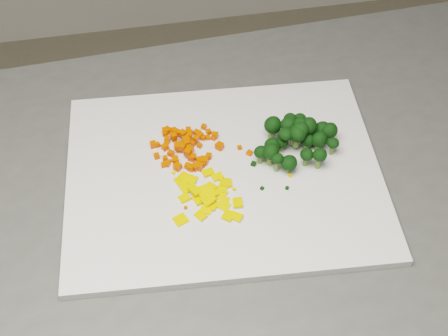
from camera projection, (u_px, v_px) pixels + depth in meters
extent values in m
cube|color=#4A4A48|center=(238.00, 322.00, 1.30)|extent=(1.10, 0.80, 0.90)
cube|color=silver|center=(224.00, 175.00, 0.97)|extent=(0.51, 0.41, 0.01)
cube|color=#E53B02|center=(214.00, 138.00, 1.00)|extent=(0.01, 0.01, 0.01)
cube|color=#E53B02|center=(172.00, 135.00, 1.01)|extent=(0.01, 0.01, 0.01)
cube|color=#E53B02|center=(196.00, 139.00, 0.99)|extent=(0.01, 0.01, 0.01)
cube|color=#E53B02|center=(187.00, 142.00, 0.98)|extent=(0.01, 0.01, 0.01)
cube|color=#E53B02|center=(190.00, 141.00, 1.00)|extent=(0.01, 0.01, 0.01)
cube|color=#E53B02|center=(208.00, 138.00, 1.00)|extent=(0.01, 0.01, 0.01)
cube|color=#E53B02|center=(182.00, 146.00, 0.98)|extent=(0.01, 0.01, 0.01)
cube|color=#E53B02|center=(174.00, 138.00, 1.00)|extent=(0.01, 0.01, 0.01)
cube|color=#E53B02|center=(215.00, 135.00, 1.00)|extent=(0.01, 0.01, 0.01)
cube|color=#E53B02|center=(153.00, 144.00, 0.99)|extent=(0.01, 0.01, 0.01)
cube|color=#E53B02|center=(192.00, 143.00, 0.99)|extent=(0.01, 0.01, 0.01)
cube|color=#E53B02|center=(163.00, 165.00, 0.97)|extent=(0.01, 0.01, 0.01)
cube|color=#E53B02|center=(187.00, 152.00, 0.98)|extent=(0.01, 0.01, 0.01)
cube|color=#E53B02|center=(209.00, 132.00, 1.01)|extent=(0.01, 0.01, 0.01)
cube|color=#E53B02|center=(165.00, 133.00, 1.01)|extent=(0.01, 0.01, 0.01)
cube|color=#E53B02|center=(220.00, 146.00, 0.99)|extent=(0.01, 0.01, 0.01)
cube|color=#E53B02|center=(198.00, 166.00, 0.96)|extent=(0.01, 0.01, 0.01)
cube|color=#E53B02|center=(158.00, 145.00, 0.99)|extent=(0.01, 0.01, 0.01)
cube|color=#E53B02|center=(219.00, 146.00, 0.99)|extent=(0.01, 0.01, 0.01)
cube|color=#E53B02|center=(189.00, 137.00, 0.99)|extent=(0.01, 0.01, 0.01)
cube|color=#E53B02|center=(188.00, 152.00, 0.97)|extent=(0.01, 0.01, 0.01)
cube|color=#E53B02|center=(182.00, 147.00, 0.98)|extent=(0.01, 0.01, 0.01)
cube|color=#E53B02|center=(171.00, 131.00, 1.01)|extent=(0.01, 0.01, 0.01)
cube|color=#E53B02|center=(189.00, 133.00, 1.01)|extent=(0.01, 0.01, 0.01)
cube|color=#E53B02|center=(189.00, 135.00, 0.99)|extent=(0.01, 0.01, 0.01)
cube|color=#E53B02|center=(202.00, 161.00, 0.97)|extent=(0.01, 0.01, 0.01)
cube|color=#E53B02|center=(200.00, 165.00, 0.97)|extent=(0.01, 0.01, 0.01)
cube|color=#E53B02|center=(191.00, 150.00, 0.97)|extent=(0.01, 0.01, 0.01)
cube|color=#E53B02|center=(187.00, 143.00, 0.98)|extent=(0.01, 0.01, 0.01)
cube|color=#E53B02|center=(165.00, 147.00, 0.99)|extent=(0.01, 0.01, 0.01)
cube|color=#E53B02|center=(186.00, 140.00, 0.99)|extent=(0.01, 0.01, 0.01)
cube|color=#E53B02|center=(171.00, 153.00, 0.98)|extent=(0.01, 0.01, 0.01)
cube|color=#E53B02|center=(174.00, 136.00, 0.99)|extent=(0.01, 0.01, 0.01)
cube|color=#E53B02|center=(189.00, 148.00, 0.98)|extent=(0.01, 0.01, 0.01)
cube|color=#E53B02|center=(167.00, 139.00, 1.00)|extent=(0.01, 0.01, 0.01)
cube|color=#E53B02|center=(177.00, 146.00, 0.99)|extent=(0.01, 0.01, 0.01)
cube|color=#E53B02|center=(167.00, 130.00, 1.01)|extent=(0.01, 0.01, 0.01)
cube|color=#E53B02|center=(165.00, 134.00, 1.01)|extent=(0.01, 0.01, 0.01)
cube|color=#E53B02|center=(175.00, 161.00, 0.97)|extent=(0.01, 0.01, 0.01)
cube|color=#E53B02|center=(203.00, 164.00, 0.97)|extent=(0.01, 0.01, 0.01)
cube|color=#E53B02|center=(203.00, 138.00, 1.00)|extent=(0.01, 0.01, 0.01)
cube|color=#E53B02|center=(178.00, 167.00, 0.96)|extent=(0.01, 0.01, 0.01)
cube|color=#E53B02|center=(167.00, 164.00, 0.97)|extent=(0.01, 0.01, 0.01)
cube|color=#E53B02|center=(200.00, 135.00, 1.00)|extent=(0.01, 0.01, 0.01)
cube|color=#E53B02|center=(165.00, 158.00, 0.97)|extent=(0.01, 0.01, 0.01)
cube|color=#E53B02|center=(196.00, 167.00, 0.96)|extent=(0.01, 0.01, 0.01)
cube|color=#E53B02|center=(199.00, 167.00, 0.96)|extent=(0.01, 0.01, 0.01)
cube|color=#E53B02|center=(166.00, 143.00, 0.99)|extent=(0.01, 0.01, 0.01)
cube|color=#E53B02|center=(188.00, 130.00, 1.01)|extent=(0.01, 0.01, 0.01)
cube|color=#E53B02|center=(179.00, 133.00, 1.01)|extent=(0.01, 0.01, 0.01)
cube|color=#E53B02|center=(192.00, 158.00, 0.97)|extent=(0.01, 0.01, 0.01)
cube|color=#E53B02|center=(183.00, 134.00, 0.99)|extent=(0.01, 0.01, 0.01)
cube|color=#E53B02|center=(153.00, 146.00, 0.99)|extent=(0.01, 0.01, 0.01)
cube|color=#E53B02|center=(174.00, 138.00, 1.00)|extent=(0.01, 0.01, 0.01)
cube|color=#E53B02|center=(188.00, 167.00, 0.96)|extent=(0.01, 0.01, 0.01)
cube|color=#E53B02|center=(192.00, 157.00, 0.97)|extent=(0.01, 0.01, 0.01)
cube|color=#E53B02|center=(180.00, 144.00, 0.98)|extent=(0.01, 0.01, 0.01)
cube|color=#E53B02|center=(175.00, 131.00, 1.01)|extent=(0.01, 0.01, 0.01)
cube|color=#E53B02|center=(209.00, 156.00, 0.98)|extent=(0.01, 0.01, 0.01)
cube|color=#E53B02|center=(200.00, 146.00, 0.99)|extent=(0.01, 0.01, 0.01)
cube|color=#E53B02|center=(197.00, 133.00, 1.01)|extent=(0.01, 0.01, 0.01)
cube|color=#E53B02|center=(178.00, 147.00, 0.98)|extent=(0.01, 0.01, 0.01)
cube|color=#E53B02|center=(178.00, 148.00, 0.99)|extent=(0.01, 0.01, 0.01)
cube|color=#E53B02|center=(157.00, 156.00, 0.98)|extent=(0.01, 0.01, 0.01)
cube|color=#E53B02|center=(188.00, 166.00, 0.96)|extent=(0.01, 0.01, 0.01)
cube|color=#E53B02|center=(199.00, 160.00, 0.97)|extent=(0.01, 0.01, 0.01)
cube|color=#E53B02|center=(200.00, 161.00, 0.97)|extent=(0.01, 0.01, 0.01)
cube|color=#E53B02|center=(183.00, 147.00, 0.98)|extent=(0.01, 0.01, 0.01)
cube|color=#E53B02|center=(175.00, 158.00, 0.97)|extent=(0.01, 0.01, 0.01)
cube|color=#E53B02|center=(204.00, 127.00, 1.02)|extent=(0.01, 0.01, 0.01)
cube|color=#E53B02|center=(191.00, 168.00, 0.96)|extent=(0.01, 0.01, 0.01)
cube|color=#E53B02|center=(206.00, 159.00, 0.97)|extent=(0.01, 0.01, 0.01)
cube|color=#E53B02|center=(204.00, 161.00, 0.97)|extent=(0.01, 0.01, 0.01)
cube|color=#E53B02|center=(165.00, 131.00, 1.01)|extent=(0.01, 0.01, 0.01)
cube|color=#FBB80D|center=(228.00, 216.00, 0.90)|extent=(0.02, 0.02, 0.01)
cube|color=#FBB80D|center=(220.00, 194.00, 0.93)|extent=(0.03, 0.03, 0.01)
cube|color=#FBB80D|center=(206.00, 210.00, 0.91)|extent=(0.02, 0.02, 0.01)
cube|color=#FBB80D|center=(222.00, 189.00, 0.94)|extent=(0.02, 0.02, 0.01)
cube|color=#FBB80D|center=(181.00, 220.00, 0.90)|extent=(0.02, 0.02, 0.00)
cube|color=#FBB80D|center=(188.00, 183.00, 0.94)|extent=(0.03, 0.03, 0.01)
cube|color=#FBB80D|center=(182.00, 177.00, 0.95)|extent=(0.02, 0.02, 0.01)
cube|color=#FBB80D|center=(204.00, 188.00, 0.93)|extent=(0.02, 0.02, 0.01)
cube|color=#FBB80D|center=(223.00, 205.00, 0.92)|extent=(0.02, 0.02, 0.01)
cube|color=#FBB80D|center=(218.00, 177.00, 0.95)|extent=(0.02, 0.02, 0.01)
cube|color=#FBB80D|center=(184.00, 198.00, 0.93)|extent=(0.02, 0.02, 0.01)
cube|color=#FBB80D|center=(211.00, 194.00, 0.92)|extent=(0.02, 0.02, 0.01)
cube|color=#FBB80D|center=(211.00, 187.00, 0.93)|extent=(0.02, 0.02, 0.01)
cube|color=#FBB80D|center=(208.00, 173.00, 0.96)|extent=(0.02, 0.02, 0.01)
cube|color=#FBB80D|center=(200.00, 198.00, 0.93)|extent=(0.03, 0.03, 0.01)
cube|color=#FBB80D|center=(207.00, 194.00, 0.92)|extent=(0.02, 0.02, 0.01)
cube|color=#FBB80D|center=(208.00, 200.00, 0.92)|extent=(0.02, 0.02, 0.01)
cube|color=#FBB80D|center=(226.00, 183.00, 0.94)|extent=(0.02, 0.02, 0.01)
cube|color=#FBB80D|center=(238.00, 203.00, 0.92)|extent=(0.02, 0.02, 0.01)
cube|color=#FBB80D|center=(181.00, 181.00, 0.95)|extent=(0.02, 0.02, 0.00)
cube|color=#FBB80D|center=(205.00, 195.00, 0.92)|extent=(0.02, 0.02, 0.01)
cube|color=#FBB80D|center=(200.00, 216.00, 0.90)|extent=(0.02, 0.02, 0.01)
cube|color=#FBB80D|center=(224.00, 202.00, 0.92)|extent=(0.02, 0.02, 0.00)
cube|color=#FBB80D|center=(183.00, 184.00, 0.94)|extent=(0.02, 0.02, 0.01)
cube|color=#FBB80D|center=(212.00, 205.00, 0.92)|extent=(0.03, 0.03, 0.01)
cube|color=#FBB80D|center=(195.00, 190.00, 0.93)|extent=(0.02, 0.02, 0.01)
cube|color=#FBB80D|center=(186.00, 189.00, 0.94)|extent=(0.02, 0.02, 0.01)
cube|color=#FBB80D|center=(190.00, 180.00, 0.95)|extent=(0.02, 0.03, 0.01)
cube|color=#FBB80D|center=(236.00, 217.00, 0.90)|extent=(0.02, 0.02, 0.01)
cube|color=black|center=(186.00, 146.00, 0.99)|extent=(0.01, 0.01, 0.01)
cube|color=#E53B02|center=(239.00, 148.00, 0.99)|extent=(0.01, 0.01, 0.00)
cube|color=#E53B02|center=(250.00, 153.00, 0.98)|extent=(0.01, 0.01, 0.01)
cube|color=black|center=(168.00, 148.00, 0.99)|extent=(0.01, 0.01, 0.00)
cube|color=#FBB80D|center=(290.00, 176.00, 0.95)|extent=(0.01, 0.01, 0.00)
cube|color=black|center=(262.00, 188.00, 0.94)|extent=(0.01, 0.01, 0.00)
cube|color=black|center=(287.00, 188.00, 0.94)|extent=(0.01, 0.01, 0.00)
cube|color=#FBB80D|center=(174.00, 173.00, 0.96)|extent=(0.01, 0.01, 0.00)
cube|color=#FBB80D|center=(234.00, 189.00, 0.94)|extent=(0.01, 0.01, 0.00)
cube|color=#E53B02|center=(170.00, 161.00, 0.97)|extent=(0.01, 0.01, 0.00)
cube|color=black|center=(253.00, 164.00, 0.97)|extent=(0.01, 0.01, 0.01)
cube|color=#E53B02|center=(186.00, 208.00, 0.91)|extent=(0.01, 0.01, 0.00)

